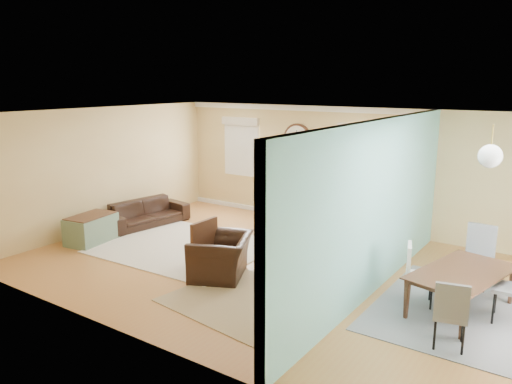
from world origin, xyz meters
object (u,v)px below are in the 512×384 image
green_chair (334,218)px  dining_table (463,292)px  eames_chair (221,256)px  sofa (146,213)px  credenza (383,238)px

green_chair → dining_table: (3.01, -2.20, -0.07)m
eames_chair → sofa: bearing=-138.2°
green_chair → credenza: size_ratio=0.54×
green_chair → dining_table: green_chair is taller
eames_chair → green_chair: (0.55, 3.06, 0.02)m
sofa → green_chair: size_ratio=2.41×
eames_chair → green_chair: size_ratio=1.32×
sofa → eames_chair: bearing=-104.8°
eames_chair → green_chair: 3.11m
green_chair → dining_table: size_ratio=0.47×
sofa → dining_table: (6.77, -0.52, 0.02)m
sofa → green_chair: green_chair is taller
green_chair → credenza: 1.58m
credenza → dining_table: (1.66, -1.38, -0.11)m
sofa → eames_chair: eames_chair is taller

